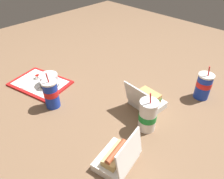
{
  "coord_description": "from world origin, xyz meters",
  "views": [
    {
      "loc": [
        0.8,
        -0.77,
        0.84
      ],
      "look_at": [
        0.04,
        0.0,
        0.05
      ],
      "focal_mm": 35.0,
      "sensor_mm": 36.0,
      "label": 1
    }
  ],
  "objects_px": {
    "clamshell_hotdog_center": "(118,158)",
    "soda_cup_center": "(148,115)",
    "food_tray": "(40,83)",
    "ketchup_cup": "(38,77)",
    "plastic_fork": "(47,75)",
    "soda_cup_back": "(204,86)",
    "cake_container": "(49,80)",
    "clamshell_sandwich_front": "(147,100)",
    "soda_cup_corner": "(51,94)"
  },
  "relations": [
    {
      "from": "clamshell_hotdog_center",
      "to": "soda_cup_center",
      "type": "bearing_deg",
      "value": 98.9
    },
    {
      "from": "food_tray",
      "to": "ketchup_cup",
      "type": "xyz_separation_m",
      "value": [
        -0.06,
        0.02,
        0.02
      ]
    },
    {
      "from": "food_tray",
      "to": "plastic_fork",
      "type": "xyz_separation_m",
      "value": [
        -0.04,
        0.08,
        0.01
      ]
    },
    {
      "from": "soda_cup_center",
      "to": "soda_cup_back",
      "type": "bearing_deg",
      "value": 79.65
    },
    {
      "from": "cake_container",
      "to": "clamshell_hotdog_center",
      "type": "height_order",
      "value": "clamshell_hotdog_center"
    },
    {
      "from": "clamshell_hotdog_center",
      "to": "clamshell_sandwich_front",
      "type": "xyz_separation_m",
      "value": [
        -0.15,
        0.4,
        0.0
      ]
    },
    {
      "from": "cake_container",
      "to": "soda_cup_corner",
      "type": "relative_size",
      "value": 0.52
    },
    {
      "from": "clamshell_sandwich_front",
      "to": "soda_cup_corner",
      "type": "height_order",
      "value": "soda_cup_corner"
    },
    {
      "from": "plastic_fork",
      "to": "clamshell_hotdog_center",
      "type": "xyz_separation_m",
      "value": [
        0.83,
        -0.17,
        0.03
      ]
    },
    {
      "from": "clamshell_sandwich_front",
      "to": "soda_cup_back",
      "type": "xyz_separation_m",
      "value": [
        0.19,
        0.31,
        0.04
      ]
    },
    {
      "from": "food_tray",
      "to": "plastic_fork",
      "type": "bearing_deg",
      "value": 115.44
    },
    {
      "from": "plastic_fork",
      "to": "food_tray",
      "type": "bearing_deg",
      "value": -72.14
    },
    {
      "from": "soda_cup_corner",
      "to": "soda_cup_back",
      "type": "distance_m",
      "value": 0.9
    },
    {
      "from": "clamshell_hotdog_center",
      "to": "cake_container",
      "type": "bearing_deg",
      "value": 170.48
    },
    {
      "from": "ketchup_cup",
      "to": "soda_cup_corner",
      "type": "xyz_separation_m",
      "value": [
        0.31,
        -0.08,
        0.06
      ]
    },
    {
      "from": "clamshell_sandwich_front",
      "to": "cake_container",
      "type": "bearing_deg",
      "value": -153.93
    },
    {
      "from": "plastic_fork",
      "to": "ketchup_cup",
      "type": "bearing_deg",
      "value": -112.04
    },
    {
      "from": "food_tray",
      "to": "plastic_fork",
      "type": "distance_m",
      "value": 0.09
    },
    {
      "from": "cake_container",
      "to": "food_tray",
      "type": "bearing_deg",
      "value": -154.99
    },
    {
      "from": "clamshell_hotdog_center",
      "to": "soda_cup_center",
      "type": "xyz_separation_m",
      "value": [
        -0.04,
        0.27,
        0.05
      ]
    },
    {
      "from": "plastic_fork",
      "to": "clamshell_hotdog_center",
      "type": "relative_size",
      "value": 0.53
    },
    {
      "from": "soda_cup_back",
      "to": "ketchup_cup",
      "type": "bearing_deg",
      "value": -145.84
    },
    {
      "from": "plastic_fork",
      "to": "soda_cup_back",
      "type": "height_order",
      "value": "soda_cup_back"
    },
    {
      "from": "food_tray",
      "to": "soda_cup_back",
      "type": "bearing_deg",
      "value": 36.68
    },
    {
      "from": "clamshell_hotdog_center",
      "to": "soda_cup_center",
      "type": "height_order",
      "value": "soda_cup_center"
    },
    {
      "from": "clamshell_sandwich_front",
      "to": "soda_cup_center",
      "type": "relative_size",
      "value": 0.84
    },
    {
      "from": "soda_cup_corner",
      "to": "soda_cup_back",
      "type": "height_order",
      "value": "soda_cup_corner"
    },
    {
      "from": "plastic_fork",
      "to": "soda_cup_center",
      "type": "bearing_deg",
      "value": -0.82
    },
    {
      "from": "cake_container",
      "to": "clamshell_sandwich_front",
      "type": "height_order",
      "value": "clamshell_sandwich_front"
    },
    {
      "from": "cake_container",
      "to": "plastic_fork",
      "type": "xyz_separation_m",
      "value": [
        -0.11,
        0.05,
        -0.03
      ]
    },
    {
      "from": "food_tray",
      "to": "soda_cup_back",
      "type": "relative_size",
      "value": 1.88
    },
    {
      "from": "soda_cup_center",
      "to": "food_tray",
      "type": "bearing_deg",
      "value": -166.86
    },
    {
      "from": "clamshell_hotdog_center",
      "to": "soda_cup_corner",
      "type": "relative_size",
      "value": 0.89
    },
    {
      "from": "cake_container",
      "to": "clamshell_sandwich_front",
      "type": "distance_m",
      "value": 0.64
    },
    {
      "from": "soda_cup_center",
      "to": "soda_cup_back",
      "type": "distance_m",
      "value": 0.45
    },
    {
      "from": "clamshell_hotdog_center",
      "to": "clamshell_sandwich_front",
      "type": "bearing_deg",
      "value": 110.14
    },
    {
      "from": "ketchup_cup",
      "to": "soda_cup_back",
      "type": "relative_size",
      "value": 0.18
    },
    {
      "from": "clamshell_sandwich_front",
      "to": "ketchup_cup",
      "type": "bearing_deg",
      "value": -157.06
    },
    {
      "from": "cake_container",
      "to": "clamshell_hotdog_center",
      "type": "relative_size",
      "value": 0.58
    },
    {
      "from": "food_tray",
      "to": "soda_cup_center",
      "type": "xyz_separation_m",
      "value": [
        0.75,
        0.18,
        0.08
      ]
    },
    {
      "from": "cake_container",
      "to": "soda_cup_back",
      "type": "bearing_deg",
      "value": 37.61
    },
    {
      "from": "cake_container",
      "to": "clamshell_sandwich_front",
      "type": "relative_size",
      "value": 0.61
    },
    {
      "from": "cake_container",
      "to": "ketchup_cup",
      "type": "distance_m",
      "value": 0.13
    },
    {
      "from": "ketchup_cup",
      "to": "clamshell_sandwich_front",
      "type": "xyz_separation_m",
      "value": [
        0.7,
        0.3,
        0.02
      ]
    },
    {
      "from": "cake_container",
      "to": "ketchup_cup",
      "type": "bearing_deg",
      "value": -173.23
    },
    {
      "from": "cake_container",
      "to": "clamshell_hotdog_center",
      "type": "xyz_separation_m",
      "value": [
        0.73,
        -0.12,
        -0.01
      ]
    },
    {
      "from": "soda_cup_back",
      "to": "soda_cup_corner",
      "type": "bearing_deg",
      "value": -130.28
    },
    {
      "from": "cake_container",
      "to": "plastic_fork",
      "type": "distance_m",
      "value": 0.12
    },
    {
      "from": "clamshell_hotdog_center",
      "to": "soda_cup_center",
      "type": "distance_m",
      "value": 0.27
    },
    {
      "from": "clamshell_hotdog_center",
      "to": "soda_cup_corner",
      "type": "distance_m",
      "value": 0.54
    }
  ]
}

